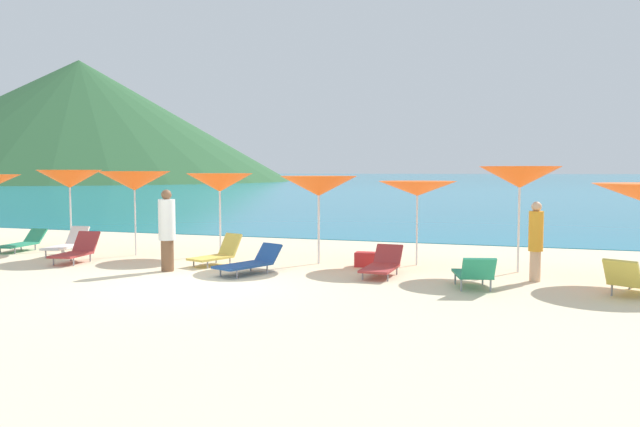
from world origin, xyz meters
The scene contains 20 objects.
ground_plane centered at (0.00, 10.00, -0.15)m, with size 50.00×100.00×0.30m, color beige.
ocean_water centered at (0.00, 228.53, 0.01)m, with size 650.00×440.00×0.02m, color teal.
headland_hill centered at (-85.90, 101.14, 13.19)m, with size 92.26×92.26×26.38m, color #2D5B33.
umbrella_1 centered at (-6.09, 3.87, 2.03)m, with size 1.89×1.89×2.29m.
umbrella_2 centered at (-3.65, 3.47, 1.99)m, with size 2.02×2.02×2.25m.
umbrella_3 centered at (-1.50, 4.20, 1.95)m, with size 1.79×1.79×2.19m.
umbrella_4 centered at (1.49, 3.59, 1.89)m, with size 2.07×2.07×2.14m.
umbrella_5 centered at (3.80, 4.10, 1.84)m, with size 2.05×2.05×2.02m.
umbrella_6 centered at (6.11, 3.77, 2.12)m, with size 1.80×1.80×2.36m.
lounge_chair_0 centered at (5.32, 1.44, 0.32)m, with size 0.92×1.37×0.68m.
lounge_chair_1 centered at (-7.23, 3.23, 0.24)m, with size 0.69×1.63×0.57m.
lounge_chair_3 centered at (0.51, 1.71, 0.26)m, with size 1.18×1.68×0.61m.
lounge_chair_4 centered at (-0.77, 2.64, 0.28)m, with size 0.97×1.43×0.72m.
lounge_chair_5 centered at (8.10, 1.69, 0.31)m, with size 1.24×1.63×0.72m.
lounge_chair_6 centered at (-5.39, 2.88, 0.32)m, with size 0.75×1.57×0.73m.
lounge_chair_7 centered at (-4.27, 1.90, 0.30)m, with size 0.78×1.44×0.72m.
lounge_chair_8 centered at (3.34, 2.36, 0.25)m, with size 0.66×1.59×0.61m.
beachgoer_0 centered at (6.45, 2.68, 0.87)m, with size 0.29×0.29×1.64m.
beachgoer_1 centered at (-1.40, 1.46, 0.97)m, with size 0.38×0.38×1.84m.
cooler_box centered at (2.70, 3.48, 0.17)m, with size 0.50×0.36×0.34m, color red.
Camera 1 is at (6.12, -10.42, 2.26)m, focal length 34.22 mm.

